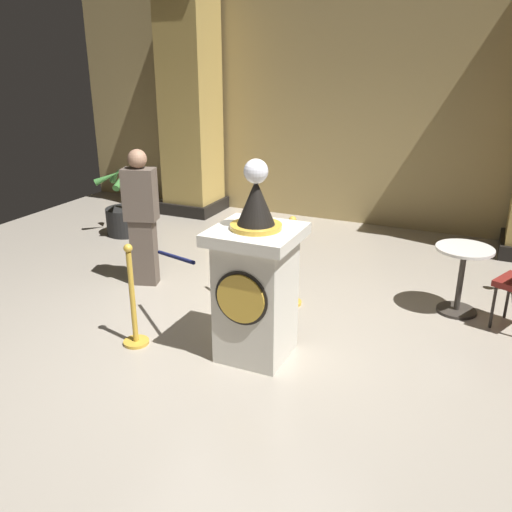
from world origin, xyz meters
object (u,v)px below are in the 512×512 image
stanchion_far (134,311)px  potted_palm_left (126,215)px  pedestal_clock (256,282)px  cafe_table (462,271)px  bystander_guest (142,215)px  stanchion_near (291,274)px

stanchion_far → potted_palm_left: potted_palm_left is taller
pedestal_clock → cafe_table: pedestal_clock is taller
pedestal_clock → potted_palm_left: size_ratio=1.70×
stanchion_far → bystander_guest: bearing=121.3°
stanchion_near → potted_palm_left: size_ratio=0.95×
cafe_table → pedestal_clock: bearing=-133.6°
potted_palm_left → cafe_table: potted_palm_left is taller
bystander_guest → stanchion_near: bearing=5.8°
stanchion_near → bystander_guest: size_ratio=0.63×
stanchion_near → potted_palm_left: (-3.14, 1.27, -0.05)m
bystander_guest → potted_palm_left: bearing=133.6°
stanchion_near → cafe_table: size_ratio=1.38×
stanchion_near → cafe_table: bearing=18.0°
stanchion_near → stanchion_far: 1.74m
pedestal_clock → stanchion_far: pedestal_clock is taller
stanchion_near → bystander_guest: bystander_guest is taller
pedestal_clock → stanchion_near: 1.18m
stanchion_far → cafe_table: stanchion_far is taller
bystander_guest → stanchion_far: bearing=-58.7°
bystander_guest → pedestal_clock: bearing=-26.8°
stanchion_far → bystander_guest: (-0.75, 1.23, 0.49)m
pedestal_clock → stanchion_far: (-1.10, -0.29, -0.37)m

